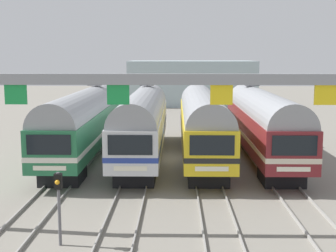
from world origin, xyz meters
TOP-DOWN VIEW (x-y plane):
  - ground_plane at (0.00, 0.00)m, footprint 160.00×160.00m
  - track_bed at (-0.00, 17.00)m, footprint 13.98×70.00m
  - commuter_train_green at (-6.24, -0.00)m, footprint 2.88×18.06m
  - commuter_train_silver at (-2.08, -0.00)m, footprint 2.88×18.06m
  - commuter_train_yellow at (2.08, -0.01)m, footprint 2.88×18.06m
  - commuter_train_maroon at (6.24, -0.00)m, footprint 2.88×18.06m
  - catenary_gantry at (0.00, -13.50)m, footprint 17.72×0.44m
  - yard_signal_mast at (-4.16, -15.34)m, footprint 0.28×0.35m
  - maintenance_building at (2.48, 37.06)m, footprint 18.19×10.00m

SIDE VIEW (x-z plane):
  - ground_plane at x=0.00m, z-range 0.00..0.00m
  - track_bed at x=0.00m, z-range 0.00..0.15m
  - yard_signal_mast at x=-4.16m, z-range 0.57..3.44m
  - commuter_train_yellow at x=2.08m, z-range 0.30..5.07m
  - commuter_train_green at x=-6.24m, z-range 0.16..5.21m
  - commuter_train_silver at x=-2.08m, z-range 0.16..5.21m
  - commuter_train_maroon at x=6.24m, z-range 0.16..5.21m
  - maintenance_building at x=2.48m, z-range 0.00..6.44m
  - catenary_gantry at x=0.00m, z-range 1.63..8.60m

